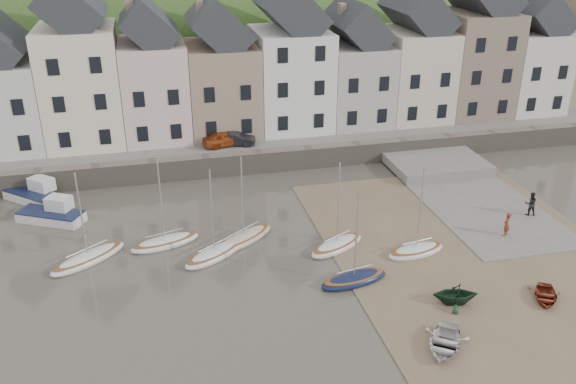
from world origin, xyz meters
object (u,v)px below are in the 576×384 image
object	(u,v)px
rowboat_green	(455,294)
rowboat_red	(545,296)
car_left	(225,139)
sailboat_0	(88,258)
person_red	(507,224)
car_right	(235,139)
person_dark	(531,204)
rowboat_white	(444,343)

from	to	relation	value
rowboat_green	rowboat_red	bearing A→B (deg)	92.31
car_left	sailboat_0	bearing A→B (deg)	133.97
person_red	car_right	distance (m)	23.67
person_red	rowboat_green	bearing A→B (deg)	4.78
rowboat_green	rowboat_red	size ratio (longest dim) A/B	0.97
person_dark	car_left	distance (m)	25.18
rowboat_green	car_right	size ratio (longest dim) A/B	0.71
sailboat_0	car_right	xyz separation A→B (m)	(11.66, 14.45, 1.93)
sailboat_0	person_red	world-z (taller)	sailboat_0
sailboat_0	rowboat_red	size ratio (longest dim) A/B	2.45
rowboat_white	car_right	world-z (taller)	car_right
person_dark	car_left	xyz separation A→B (m)	(-19.94, 15.33, 1.24)
rowboat_green	car_right	world-z (taller)	car_right
car_left	rowboat_green	bearing A→B (deg)	-167.74
rowboat_white	rowboat_red	world-z (taller)	rowboat_white
rowboat_white	rowboat_green	size ratio (longest dim) A/B	1.30
person_dark	rowboat_white	bearing A→B (deg)	59.57
rowboat_red	person_red	xyz separation A→B (m)	(1.91, 7.22, 0.62)
rowboat_red	person_dark	bearing A→B (deg)	92.60
rowboat_white	person_dark	xyz separation A→B (m)	(12.81, 12.09, 0.61)
car_right	person_dark	bearing A→B (deg)	-114.05
person_dark	rowboat_red	bearing A→B (deg)	77.26
rowboat_white	person_red	distance (m)	13.57
rowboat_red	car_right	size ratio (longest dim) A/B	0.72
person_dark	person_red	bearing A→B (deg)	51.00
sailboat_0	rowboat_white	world-z (taller)	sailboat_0
rowboat_white	car_left	bearing A→B (deg)	140.38
person_red	car_right	bearing A→B (deg)	-85.46
person_red	rowboat_white	bearing A→B (deg)	8.88
sailboat_0	car_left	xyz separation A→B (m)	(10.79, 14.45, 1.99)
rowboat_red	car_left	xyz separation A→B (m)	(-14.65, 24.89, 1.92)
rowboat_red	rowboat_white	bearing A→B (deg)	-129.85
rowboat_green	person_dark	distance (m)	13.61
sailboat_0	rowboat_green	distance (m)	22.42
sailboat_0	person_dark	world-z (taller)	sailboat_0
rowboat_green	person_red	distance (m)	9.52
car_left	car_right	distance (m)	0.87
sailboat_0	person_dark	bearing A→B (deg)	-1.64
person_dark	car_left	bearing A→B (deg)	-21.34
person_red	car_left	xyz separation A→B (m)	(-16.56, 17.68, 1.30)
person_red	person_dark	distance (m)	4.11
sailboat_0	person_red	bearing A→B (deg)	-6.73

